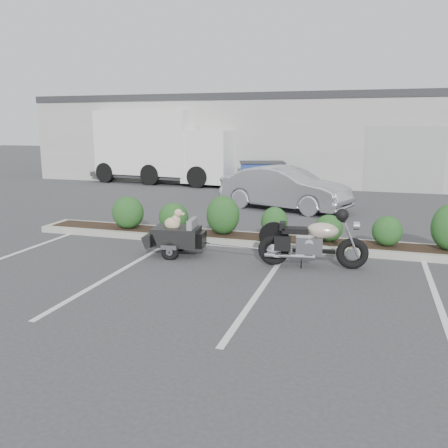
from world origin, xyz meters
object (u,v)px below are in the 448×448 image
(dumpster, at_px, (262,176))
(motorcycle, at_px, (312,243))
(delivery_truck, at_px, (166,148))
(sedan, at_px, (285,188))
(pet_trailer, at_px, (176,235))

(dumpster, bearing_deg, motorcycle, -89.24)
(delivery_truck, bearing_deg, dumpster, -9.74)
(sedan, bearing_deg, delivery_truck, 68.44)
(motorcycle, distance_m, delivery_truck, 14.25)
(sedan, distance_m, dumpster, 4.46)
(sedan, distance_m, delivery_truck, 8.64)
(dumpster, relative_size, delivery_truck, 0.28)
(pet_trailer, bearing_deg, dumpster, 85.64)
(pet_trailer, xyz_separation_m, sedan, (1.16, 6.04, 0.27))
(motorcycle, distance_m, sedan, 6.27)
(pet_trailer, height_order, delivery_truck, delivery_truck)
(sedan, height_order, delivery_truck, delivery_truck)
(motorcycle, height_order, sedan, sedan)
(motorcycle, height_order, dumpster, dumpster)
(dumpster, bearing_deg, delivery_truck, 146.49)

